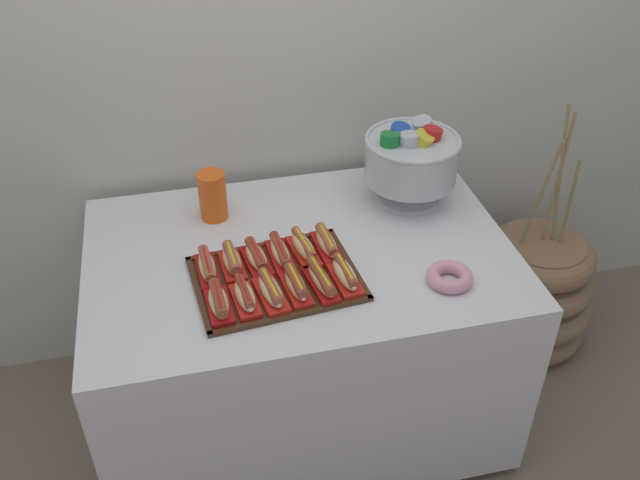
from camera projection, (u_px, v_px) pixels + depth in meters
The scene contains 20 objects.
ground_plane at pixel (303, 409), 2.62m from camera, with size 10.00×10.00×0.00m, color #7A6B5B.
back_wall at pixel (263, 23), 2.28m from camera, with size 6.00×0.10×2.60m, color beige.
buffet_table at pixel (301, 333), 2.38m from camera, with size 1.33×0.90×0.76m.
floor_vase at pixel (532, 291), 2.81m from camera, with size 0.49×0.49×1.03m.
serving_tray at pixel (276, 279), 2.05m from camera, with size 0.51×0.40×0.01m.
hot_dog_0 at pixel (219, 302), 1.92m from camera, with size 0.07×0.16×0.06m.
hot_dog_1 at pixel (245, 296), 1.94m from camera, with size 0.08×0.16×0.06m.
hot_dog_2 at pixel (271, 291), 1.95m from camera, with size 0.09×0.18×0.06m.
hot_dog_3 at pixel (296, 285), 1.97m from camera, with size 0.08×0.17×0.06m.
hot_dog_4 at pixel (321, 280), 1.99m from camera, with size 0.08×0.19×0.06m.
hot_dog_5 at pixel (345, 275), 2.01m from camera, with size 0.08×0.17×0.06m.
hot_dog_6 at pixel (207, 267), 2.04m from camera, with size 0.07×0.17×0.06m.
hot_dog_7 at pixel (232, 261), 2.06m from camera, with size 0.07×0.16×0.06m.
hot_dog_8 at pixel (256, 257), 2.08m from camera, with size 0.09×0.17×0.06m.
hot_dog_9 at pixel (280, 253), 2.10m from camera, with size 0.07×0.18×0.06m.
hot_dog_10 at pixel (304, 248), 2.12m from camera, with size 0.09×0.18×0.06m.
hot_dog_11 at pixel (327, 243), 2.14m from camera, with size 0.07×0.17×0.06m.
punch_bowl at pixel (411, 158), 2.30m from camera, with size 0.32×0.32×0.29m.
cup_stack at pixel (213, 196), 2.27m from camera, with size 0.09×0.09×0.17m.
donut at pixel (450, 277), 2.03m from camera, with size 0.14×0.14×0.04m.
Camera 1 is at (-0.33, -1.70, 2.07)m, focal length 38.70 mm.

